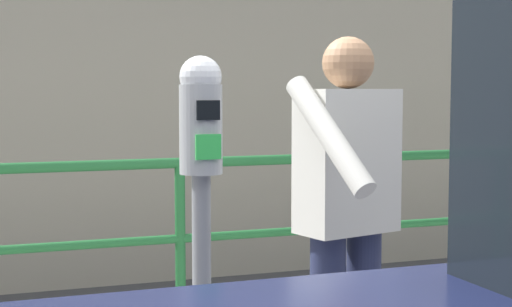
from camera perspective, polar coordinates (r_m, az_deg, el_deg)
parking_meter at (r=2.90m, az=-3.95°, el=-1.85°), size 0.16×0.17×1.52m
pedestrian_at_meter at (r=3.36m, az=6.61°, el=-3.68°), size 0.59×0.65×1.62m
background_railing at (r=4.61m, az=-5.47°, el=-3.74°), size 24.06×0.06×1.01m
backdrop_wall at (r=6.55m, az=-9.85°, el=3.42°), size 32.00×0.50×2.84m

